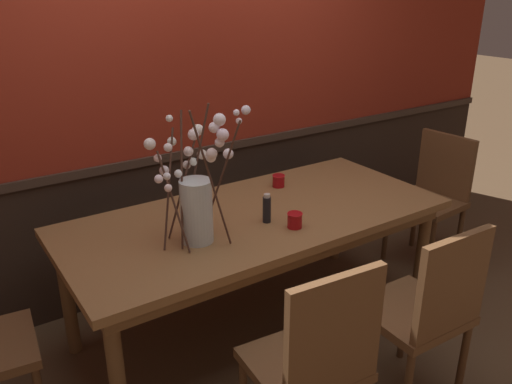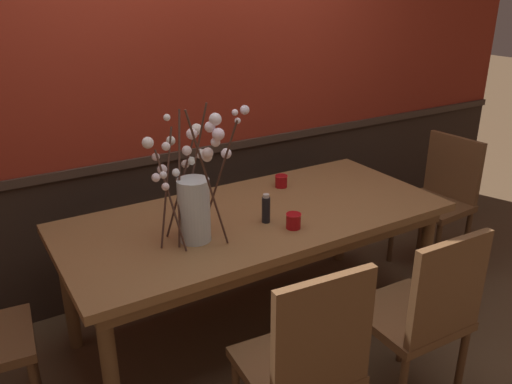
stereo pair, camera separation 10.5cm
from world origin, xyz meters
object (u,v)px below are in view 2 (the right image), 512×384
Objects in this scene: dining_table at (256,227)px; chair_head_east_end at (440,195)px; vase_with_blossoms at (194,198)px; candle_holder_nearer_edge at (281,181)px; condiment_bottle at (266,209)px; candle_holder_nearer_center at (293,221)px; chair_far_side_left at (150,208)px; chair_near_side_left at (306,360)px; chair_far_side_right at (231,189)px; chair_near_side_right at (422,312)px.

chair_head_east_end is (1.49, -0.01, -0.13)m from dining_table.
dining_table is at bearing 14.73° from vase_with_blossoms.
candle_holder_nearer_edge is 0.50× the size of condiment_bottle.
chair_far_side_left is at bearing 107.67° from candle_holder_nearer_center.
chair_far_side_left is 5.75× the size of condiment_bottle.
chair_far_side_left is at bearing 89.01° from chair_near_side_left.
dining_table is 0.96m from chair_near_side_left.
chair_far_side_right is at bearing 69.98° from chair_near_side_left.
condiment_bottle is at bearing -108.75° from chair_far_side_right.
chair_far_side_right is 1.29m from vase_with_blossoms.
condiment_bottle is at bearing -1.61° from vase_with_blossoms.
vase_with_blossoms reaches higher than chair_far_side_right.
chair_near_side_left reaches higher than chair_head_east_end.
chair_head_east_end is 1.38× the size of vase_with_blossoms.
chair_far_side_left is at bearing 105.64° from condiment_bottle.
chair_head_east_end is at bearing -0.31° from dining_table.
candle_holder_nearer_edge is (0.01, -0.61, 0.26)m from chair_far_side_right.
chair_near_side_left is at bearing -83.61° from vase_with_blossoms.
candle_holder_nearer_center is (-0.24, 0.66, 0.24)m from chair_near_side_right.
condiment_bottle is at bearing 68.41° from chair_near_side_left.
candle_holder_nearer_center is 0.51× the size of condiment_bottle.
chair_far_side_left is (-0.61, 0.00, -0.01)m from chair_far_side_right.
chair_head_east_end is 1.49m from chair_near_side_right.
condiment_bottle is (0.28, -0.99, 0.30)m from chair_far_side_left.
chair_far_side_right is at bearing 71.25° from condiment_bottle.
vase_with_blossoms is 0.42m from condiment_bottle.
chair_far_side_right reaches higher than candle_holder_nearer_center.
candle_holder_nearer_center is at bearing 58.94° from chair_near_side_left.
dining_table is 0.51m from vase_with_blossoms.
candle_holder_nearer_center is 0.57m from candle_holder_nearer_edge.
vase_with_blossoms is at bearing -165.27° from dining_table.
chair_near_side_right reaches higher than chair_far_side_left.
chair_head_east_end is at bearing 4.20° from condiment_bottle.
chair_near_side_right is at bearing -142.56° from chair_head_east_end.
chair_far_side_left is (0.03, 1.77, -0.02)m from chair_near_side_left.
vase_with_blossoms is 4.30× the size of condiment_bottle.
dining_table is at bearing 70.37° from chair_near_side_left.
vase_with_blossoms reaches higher than candle_holder_nearer_edge.
vase_with_blossoms is at bearing 96.39° from chair_near_side_left.
chair_head_east_end is 5.92× the size of condiment_bottle.
chair_near_side_right reaches higher than chair_head_east_end.
dining_table is 0.93m from chair_far_side_left.
dining_table is 2.25× the size of chair_head_east_end.
chair_near_side_left is 6.12× the size of condiment_bottle.
chair_near_side_right is at bearing -71.44° from chair_far_side_left.
chair_head_east_end is 0.98× the size of chair_near_side_right.
vase_with_blossoms reaches higher than condiment_bottle.
condiment_bottle reaches higher than dining_table.
vase_with_blossoms is (-0.73, -0.98, 0.43)m from chair_far_side_right.
chair_far_side_left is (-1.78, 0.88, -0.02)m from chair_head_east_end.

